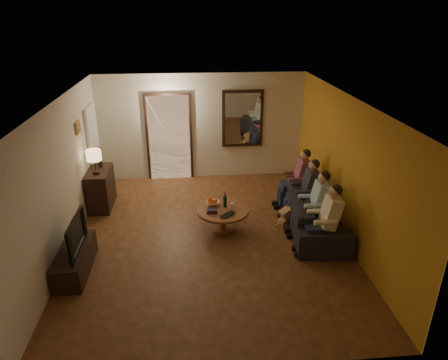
{
  "coord_description": "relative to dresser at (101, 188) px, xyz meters",
  "views": [
    {
      "loc": [
        -0.32,
        -6.47,
        4.02
      ],
      "look_at": [
        0.3,
        0.3,
        1.05
      ],
      "focal_mm": 32.0,
      "sensor_mm": 36.0,
      "label": 1
    }
  ],
  "objects": [
    {
      "name": "tv_stand",
      "position": [
        0.0,
        -2.35,
        -0.21
      ],
      "size": [
        0.45,
        1.25,
        0.42
      ],
      "primitive_type": "cube",
      "color": "black",
      "rests_on": "floor"
    },
    {
      "name": "framed_art",
      "position": [
        -0.22,
        -0.23,
        1.43
      ],
      "size": [
        0.03,
        0.28,
        0.24
      ],
      "primitive_type": "cube",
      "color": "#B28C33",
      "rests_on": "left_wall"
    },
    {
      "name": "kitchen_doorway",
      "position": [
        1.45,
        1.45,
        0.63
      ],
      "size": [
        1.0,
        0.06,
        2.1
      ],
      "primitive_type": "cube",
      "color": "#FFE0A5",
      "rests_on": "floor"
    },
    {
      "name": "white_door",
      "position": [
        -0.21,
        0.77,
        0.6
      ],
      "size": [
        0.06,
        0.85,
        2.04
      ],
      "primitive_type": "cube",
      "color": "white",
      "rests_on": "floor"
    },
    {
      "name": "mirror_glass",
      "position": [
        3.25,
        1.4,
        1.08
      ],
      "size": [
        0.86,
        0.02,
        1.26
      ],
      "primitive_type": "cube",
      "color": "white",
      "rests_on": "back_wall"
    },
    {
      "name": "left_wall",
      "position": [
        -0.25,
        -1.53,
        0.88
      ],
      "size": [
        0.02,
        6.0,
        2.6
      ],
      "primitive_type": "cube",
      "color": "beige",
      "rests_on": "floor"
    },
    {
      "name": "laptop",
      "position": [
        2.63,
        -1.54,
        0.04
      ],
      "size": [
        0.39,
        0.38,
        0.03
      ],
      "primitive_type": "imported",
      "rotation": [
        0.0,
        0.0,
        0.73
      ],
      "color": "black",
      "rests_on": "coffee_table"
    },
    {
      "name": "back_wall",
      "position": [
        2.25,
        1.47,
        0.88
      ],
      "size": [
        5.0,
        0.02,
        2.6
      ],
      "primitive_type": "cube",
      "color": "beige",
      "rests_on": "floor"
    },
    {
      "name": "tv",
      "position": [
        0.0,
        -2.35,
        0.28
      ],
      "size": [
        0.97,
        0.13,
        0.56
      ],
      "primitive_type": "imported",
      "rotation": [
        0.0,
        0.0,
        1.57
      ],
      "color": "black",
      "rests_on": "tv_stand"
    },
    {
      "name": "front_wall",
      "position": [
        2.25,
        -4.53,
        0.88
      ],
      "size": [
        5.0,
        0.02,
        2.6
      ],
      "primitive_type": "cube",
      "color": "beige",
      "rests_on": "floor"
    },
    {
      "name": "wine_bottle",
      "position": [
        2.58,
        -1.16,
        0.18
      ],
      "size": [
        0.07,
        0.07,
        0.31
      ],
      "primitive_type": null,
      "color": "black",
      "rests_on": "coffee_table"
    },
    {
      "name": "dog",
      "position": [
        3.9,
        -1.14,
        -0.14
      ],
      "size": [
        0.61,
        0.43,
        0.56
      ],
      "primitive_type": null,
      "rotation": [
        0.0,
        0.0,
        0.38
      ],
      "color": "#AC7E4F",
      "rests_on": "floor"
    },
    {
      "name": "sofa",
      "position": [
        4.33,
        -1.28,
        -0.07
      ],
      "size": [
        2.52,
        1.24,
        0.71
      ],
      "primitive_type": "imported",
      "rotation": [
        0.0,
        0.0,
        1.45
      ],
      "color": "black",
      "rests_on": "floor"
    },
    {
      "name": "bowl",
      "position": [
        2.35,
        -1.04,
        0.06
      ],
      "size": [
        0.26,
        0.26,
        0.06
      ],
      "primitive_type": "imported",
      "color": "white",
      "rests_on": "coffee_table"
    },
    {
      "name": "ceiling",
      "position": [
        2.25,
        -1.53,
        2.18
      ],
      "size": [
        5.0,
        6.0,
        0.01
      ],
      "primitive_type": "cube",
      "color": "white",
      "rests_on": "back_wall"
    },
    {
      "name": "art_canvas",
      "position": [
        -0.21,
        -0.23,
        1.43
      ],
      "size": [
        0.01,
        0.22,
        0.18
      ],
      "primitive_type": "cube",
      "color": "brown",
      "rests_on": "left_wall"
    },
    {
      "name": "right_wall",
      "position": [
        4.75,
        -1.53,
        0.88
      ],
      "size": [
        0.02,
        6.0,
        2.6
      ],
      "primitive_type": "cube",
      "color": "beige",
      "rests_on": "floor"
    },
    {
      "name": "person_a",
      "position": [
        4.23,
        -2.18,
        0.18
      ],
      "size": [
        0.6,
        0.4,
        1.2
      ],
      "primitive_type": null,
      "color": "tan",
      "rests_on": "sofa"
    },
    {
      "name": "person_b",
      "position": [
        4.23,
        -1.58,
        0.18
      ],
      "size": [
        0.6,
        0.4,
        1.2
      ],
      "primitive_type": null,
      "color": "tan",
      "rests_on": "sofa"
    },
    {
      "name": "floor",
      "position": [
        2.25,
        -1.53,
        -0.42
      ],
      "size": [
        5.0,
        6.0,
        0.01
      ],
      "primitive_type": "cube",
      "color": "#472A13",
      "rests_on": "ground"
    },
    {
      "name": "orange_accent",
      "position": [
        4.74,
        -1.53,
        0.88
      ],
      "size": [
        0.01,
        6.0,
        2.6
      ],
      "primitive_type": "cube",
      "color": "#C07D20",
      "rests_on": "right_wall"
    },
    {
      "name": "person_c",
      "position": [
        4.23,
        -0.98,
        0.18
      ],
      "size": [
        0.6,
        0.4,
        1.2
      ],
      "primitive_type": null,
      "color": "tan",
      "rests_on": "sofa"
    },
    {
      "name": "flower_vase",
      "position": [
        0.0,
        0.22,
        0.64
      ],
      "size": [
        0.14,
        0.14,
        0.44
      ],
      "primitive_type": null,
      "color": "#B52013",
      "rests_on": "dresser"
    },
    {
      "name": "oranges",
      "position": [
        2.35,
        -1.04,
        0.13
      ],
      "size": [
        0.2,
        0.2,
        0.08
      ],
      "primitive_type": null,
      "color": "#F25914",
      "rests_on": "bowl"
    },
    {
      "name": "door_trim",
      "position": [
        1.45,
        1.44,
        0.63
      ],
      "size": [
        1.12,
        0.04,
        2.22
      ],
      "primitive_type": "cube",
      "color": "black",
      "rests_on": "floor"
    },
    {
      "name": "dresser",
      "position": [
        0.0,
        0.0,
        0.0
      ],
      "size": [
        0.45,
        0.95,
        0.84
      ],
      "primitive_type": "cube",
      "color": "black",
      "rests_on": "floor"
    },
    {
      "name": "wine_glass",
      "position": [
        2.71,
        -1.21,
        0.08
      ],
      "size": [
        0.06,
        0.06,
        0.1
      ],
      "primitive_type": "cylinder",
      "color": "silver",
      "rests_on": "coffee_table"
    },
    {
      "name": "person_d",
      "position": [
        4.23,
        -0.38,
        0.18
      ],
      "size": [
        0.6,
        0.4,
        1.2
      ],
      "primitive_type": null,
      "color": "tan",
      "rests_on": "sofa"
    },
    {
      "name": "mirror_frame",
      "position": [
        3.25,
        1.43,
        1.08
      ],
      "size": [
        1.0,
        0.05,
        1.4
      ],
      "primitive_type": "cube",
      "color": "black",
      "rests_on": "back_wall"
    },
    {
      "name": "fridge_glimpse",
      "position": [
        1.7,
        1.46,
        0.48
      ],
      "size": [
        0.45,
        0.03,
        1.7
      ],
      "primitive_type": "cube",
      "color": "silver",
      "rests_on": "floor"
    },
    {
      "name": "book_stack",
      "position": [
        2.31,
        -1.36,
        0.06
      ],
      "size": [
        0.2,
        0.15,
        0.07
      ],
      "primitive_type": null,
      "color": "black",
      "rests_on": "coffee_table"
    },
    {
      "name": "table_lamp",
      "position": [
        0.0,
        -0.22,
        0.69
      ],
      "size": [
        0.3,
        0.3,
        0.54
      ],
      "primitive_type": null,
      "color": "beige",
      "rests_on": "dresser"
    },
    {
      "name": "coffee_table",
      "position": [
        2.53,
        -1.26,
        -0.2
      ],
      "size": [
        1.16,
        1.16,
        0.45
      ],
      "primitive_type": "cylinder",
      "rotation": [
        0.0,
        0.0,
        0.18
      ],
      "color": "brown",
      "rests_on": "floor"
    }
  ]
}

